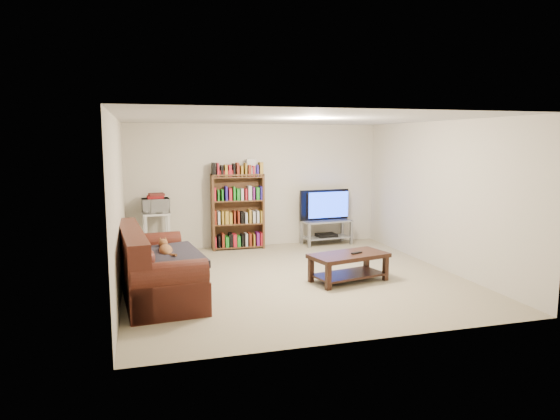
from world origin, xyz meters
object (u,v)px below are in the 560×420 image
object	(u,v)px
sofa	(153,272)
coffee_table	(349,262)
tv_stand	(326,228)
bookshelf	(238,210)

from	to	relation	value
sofa	coffee_table	distance (m)	2.83
tv_stand	bookshelf	bearing A→B (deg)	171.36
bookshelf	coffee_table	bearing A→B (deg)	-65.68
coffee_table	tv_stand	world-z (taller)	tv_stand
coffee_table	tv_stand	xyz separation A→B (m)	(0.63, 2.58, 0.04)
sofa	bookshelf	xyz separation A→B (m)	(1.67, 2.63, 0.42)
sofa	bookshelf	world-z (taller)	bookshelf
coffee_table	tv_stand	size ratio (longest dim) A/B	1.23
sofa	coffee_table	world-z (taller)	sofa
sofa	bookshelf	size ratio (longest dim) A/B	1.55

